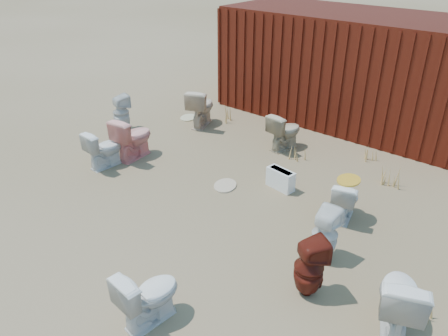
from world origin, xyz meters
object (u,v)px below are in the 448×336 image
Objects in this scene: toilet_back_a at (121,112)px; toilet_back_beige_left at (201,107)px; shipping_container at (355,69)px; toilet_front_c at (149,296)px; toilet_front_e at (399,300)px; toilet_front_pink at (133,137)px; toilet_front_maroon at (309,268)px; toilet_back_e at (325,235)px; toilet_front_a at (104,148)px; loose_tank at (281,179)px; toilet_back_beige_right at (285,131)px; toilet_back_yellowlid at (346,200)px.

toilet_back_beige_left reaches higher than toilet_back_a.
shipping_container reaches higher than toilet_back_beige_left.
toilet_front_c is at bearing 157.03° from toilet_back_a.
shipping_container is 6.41m from toilet_front_e.
toilet_front_pink is at bearing -32.39° from toilet_front_c.
toilet_back_beige_left is at bearing -0.67° from toilet_front_maroon.
toilet_back_beige_left is 1.13× the size of toilet_back_e.
toilet_back_beige_left is at bearing -50.24° from toilet_front_e.
toilet_front_a is 1.45× the size of loose_tank.
toilet_back_beige_left is at bearing -133.67° from shipping_container.
toilet_back_beige_right is at bearing -143.58° from toilet_back_a.
shipping_container is 5.33m from toilet_back_a.
toilet_front_pink reaches higher than toilet_back_e.
toilet_front_e is 4.68m from toilet_back_beige_right.
toilet_back_a is (-5.78, 1.79, 0.00)m from toilet_front_maroon.
toilet_front_pink reaches higher than toilet_front_c.
toilet_front_a is 0.96× the size of toilet_back_beige_right.
toilet_back_e is at bearing 141.26° from toilet_back_beige_right.
toilet_front_a is 0.60m from toilet_front_pink.
toilet_front_pink reaches higher than toilet_back_a.
toilet_back_yellowlid is at bearing -44.08° from toilet_front_maroon.
toilet_front_a is 3.53m from toilet_back_beige_right.
shipping_container is 7.92× the size of toilet_back_beige_right.
toilet_front_a is 3.30m from loose_tank.
toilet_back_beige_left is 4.41m from toilet_back_yellowlid.
toilet_front_maroon is 4.10m from toilet_back_beige_right.
toilet_back_a is at bearing -30.36° from toilet_front_c.
shipping_container is 8.29× the size of toilet_front_a.
toilet_back_beige_right is at bearing 162.60° from toilet_back_beige_left.
toilet_back_e is at bearing -42.54° from toilet_front_maroon.
toilet_front_c is 0.94× the size of toilet_front_maroon.
toilet_front_pink is 1.49m from toilet_back_a.
toilet_front_a is 4.41m from toilet_back_yellowlid.
shipping_container reaches higher than toilet_front_c.
toilet_front_c is at bearing 64.71° from toilet_back_e.
toilet_front_e is at bearing 179.60° from toilet_front_a.
toilet_front_a is at bearing 72.44° from toilet_front_pink.
toilet_front_a is at bearing -24.66° from toilet_front_c.
toilet_front_maroon is at bearing 175.12° from toilet_back_a.
toilet_front_c is at bearing -81.61° from shipping_container.
toilet_back_a is (-1.18, 1.32, 0.03)m from toilet_front_a.
toilet_front_maroon is at bearing 101.98° from toilet_back_e.
toilet_back_yellowlid is at bearing -71.68° from toilet_front_e.
toilet_back_e is at bearing -178.58° from toilet_back_a.
toilet_back_beige_left is at bearing -31.67° from toilet_back_yellowlid.
toilet_front_e is at bearing 116.62° from toilet_back_yellowlid.
loose_tank is at bearing -166.33° from toilet_back_a.
toilet_front_a is 0.95× the size of toilet_back_e.
toilet_front_a is at bearing 62.22° from toilet_back_beige_right.
toilet_front_c is 2.69m from toilet_front_e.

